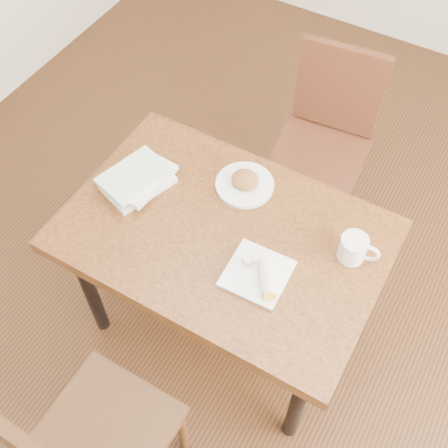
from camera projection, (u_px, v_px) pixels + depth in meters
The scene contains 9 objects.
ground at pixel (224, 322), 2.69m from camera, with size 4.00×5.00×0.01m, color #472814.
room_walls at pixel (224, 24), 1.36m from camera, with size 4.02×5.02×2.80m.
table at pixel (224, 245), 2.14m from camera, with size 1.18×0.80×0.75m.
chair_near at pixel (87, 448), 1.82m from camera, with size 0.42×0.42×0.95m.
chair_far at pixel (326, 132), 2.65m from camera, with size 0.46×0.46×0.95m.
plate_scone at pixel (245, 183), 2.18m from camera, with size 0.23×0.23×0.07m.
coffee_mug at pixel (354, 248), 1.97m from camera, with size 0.15×0.10×0.10m.
plate_burrito at pixel (260, 275), 1.94m from camera, with size 0.22×0.22×0.07m.
book_stack at pixel (138, 180), 2.18m from camera, with size 0.25×0.30×0.07m.
Camera 1 is at (0.59, -1.03, 2.45)m, focal length 45.00 mm.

